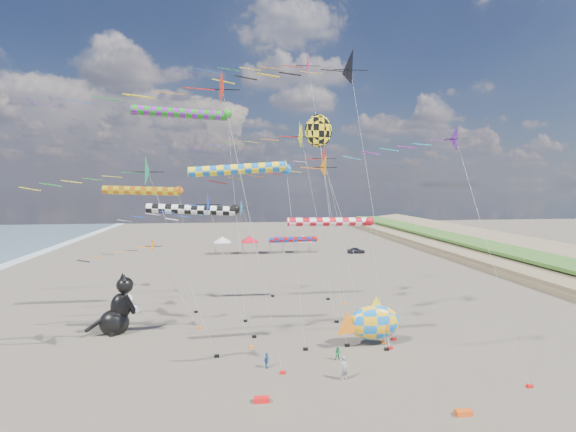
{
  "coord_description": "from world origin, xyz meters",
  "views": [
    {
      "loc": [
        -4.88,
        -22.78,
        12.82
      ],
      "look_at": [
        -0.24,
        12.0,
        10.36
      ],
      "focal_mm": 28.0,
      "sensor_mm": 36.0,
      "label": 1
    }
  ],
  "objects_px": {
    "cat_inflatable": "(117,304)",
    "person_adult": "(344,368)",
    "fish_inflatable": "(373,322)",
    "child_blue": "(266,360)",
    "child_green": "(338,354)",
    "parked_car": "(356,250)"
  },
  "relations": [
    {
      "from": "cat_inflatable",
      "to": "person_adult",
      "type": "xyz_separation_m",
      "value": [
        17.02,
        -11.6,
        -1.79
      ]
    },
    {
      "from": "fish_inflatable",
      "to": "child_blue",
      "type": "height_order",
      "value": "fish_inflatable"
    },
    {
      "from": "person_adult",
      "to": "cat_inflatable",
      "type": "bearing_deg",
      "value": 121.29
    },
    {
      "from": "cat_inflatable",
      "to": "child_blue",
      "type": "height_order",
      "value": "cat_inflatable"
    },
    {
      "from": "child_green",
      "to": "fish_inflatable",
      "type": "bearing_deg",
      "value": 60.36
    },
    {
      "from": "cat_inflatable",
      "to": "parked_car",
      "type": "xyz_separation_m",
      "value": [
        33.18,
        41.26,
        -2.02
      ]
    },
    {
      "from": "fish_inflatable",
      "to": "parked_car",
      "type": "distance_m",
      "value": 48.54
    },
    {
      "from": "fish_inflatable",
      "to": "parked_car",
      "type": "bearing_deg",
      "value": 75.37
    },
    {
      "from": "cat_inflatable",
      "to": "person_adult",
      "type": "bearing_deg",
      "value": -57.85
    },
    {
      "from": "fish_inflatable",
      "to": "person_adult",
      "type": "distance_m",
      "value": 7.16
    },
    {
      "from": "child_green",
      "to": "cat_inflatable",
      "type": "bearing_deg",
      "value": 178.11
    },
    {
      "from": "person_adult",
      "to": "parked_car",
      "type": "relative_size",
      "value": 0.49
    },
    {
      "from": "child_green",
      "to": "parked_car",
      "type": "height_order",
      "value": "parked_car"
    },
    {
      "from": "parked_car",
      "to": "child_blue",
      "type": "bearing_deg",
      "value": 158.41
    },
    {
      "from": "child_green",
      "to": "child_blue",
      "type": "height_order",
      "value": "child_blue"
    },
    {
      "from": "cat_inflatable",
      "to": "fish_inflatable",
      "type": "relative_size",
      "value": 0.91
    },
    {
      "from": "fish_inflatable",
      "to": "cat_inflatable",
      "type": "bearing_deg",
      "value": 164.77
    },
    {
      "from": "person_adult",
      "to": "child_green",
      "type": "bearing_deg",
      "value": 59.15
    },
    {
      "from": "person_adult",
      "to": "child_green",
      "type": "xyz_separation_m",
      "value": [
        0.37,
        3.27,
        -0.29
      ]
    },
    {
      "from": "cat_inflatable",
      "to": "fish_inflatable",
      "type": "distance_m",
      "value": 21.7
    },
    {
      "from": "person_adult",
      "to": "fish_inflatable",
      "type": "bearing_deg",
      "value": 32.05
    },
    {
      "from": "fish_inflatable",
      "to": "person_adult",
      "type": "xyz_separation_m",
      "value": [
        -3.91,
        -5.9,
        -1.07
      ]
    }
  ]
}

